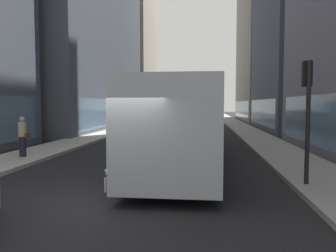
{
  "coord_description": "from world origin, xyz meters",
  "views": [
    {
      "loc": [
        2.06,
        -7.55,
        2.36
      ],
      "look_at": [
        0.48,
        6.8,
        1.4
      ],
      "focal_mm": 35.06,
      "sensor_mm": 36.0,
      "label": 1
    }
  ],
  "objects": [
    {
      "name": "car_blue_hatchback",
      "position": [
        -2.8,
        20.23,
        0.82
      ],
      "size": [
        1.71,
        4.28,
        1.62
      ],
      "color": "#4C6BB7",
      "rests_on": "ground"
    },
    {
      "name": "car_yellow_taxi",
      "position": [
        1.2,
        36.3,
        0.82
      ],
      "size": [
        1.84,
        4.28,
        1.62
      ],
      "color": "yellow",
      "rests_on": "ground"
    },
    {
      "name": "sidewalk_right",
      "position": [
        5.7,
        35.0,
        0.07
      ],
      "size": [
        2.4,
        110.0,
        0.15
      ],
      "primitive_type": "cube",
      "color": "gray",
      "rests_on": "ground"
    },
    {
      "name": "building_right_far",
      "position": [
        11.9,
        42.51,
        13.88
      ],
      "size": [
        8.63,
        18.47,
        27.78
      ],
      "color": "gray",
      "rests_on": "ground"
    },
    {
      "name": "ground_plane",
      "position": [
        0.0,
        35.0,
        0.0
      ],
      "size": [
        120.0,
        120.0,
        0.0
      ],
      "primitive_type": "plane",
      "color": "black"
    },
    {
      "name": "dalmatian_dog",
      "position": [
        -0.48,
        1.14,
        0.51
      ],
      "size": [
        0.22,
        0.96,
        0.72
      ],
      "color": "white",
      "rests_on": "ground"
    },
    {
      "name": "box_truck",
      "position": [
        1.2,
        16.38,
        1.67
      ],
      "size": [
        2.3,
        7.5,
        3.05
      ],
      "color": "silver",
      "rests_on": "ground"
    },
    {
      "name": "sidewalk_left",
      "position": [
        -5.7,
        35.0,
        0.07
      ],
      "size": [
        2.4,
        110.0,
        0.15
      ],
      "primitive_type": "cube",
      "color": "#ADA89E",
      "rests_on": "ground"
    },
    {
      "name": "car_silver_sedan",
      "position": [
        1.2,
        23.9,
        0.83
      ],
      "size": [
        1.93,
        4.79,
        1.62
      ],
      "color": "#B7BABF",
      "rests_on": "ground"
    },
    {
      "name": "transit_bus",
      "position": [
        1.2,
        5.17,
        1.78
      ],
      "size": [
        2.78,
        11.53,
        3.05
      ],
      "color": "#999EA3",
      "rests_on": "ground"
    },
    {
      "name": "car_red_coupe",
      "position": [
        -2.8,
        33.25,
        0.82
      ],
      "size": [
        1.87,
        4.11,
        1.62
      ],
      "color": "red",
      "rests_on": "ground"
    },
    {
      "name": "pedestrian_with_handbag",
      "position": [
        -5.53,
        5.42,
        1.01
      ],
      "size": [
        0.45,
        0.34,
        1.69
      ],
      "color": "#1E1E2D",
      "rests_on": "sidewalk_left"
    },
    {
      "name": "car_black_suv",
      "position": [
        -1.2,
        39.26,
        0.82
      ],
      "size": [
        1.85,
        4.53,
        1.62
      ],
      "color": "black",
      "rests_on": "ground"
    },
    {
      "name": "traffic_light_near",
      "position": [
        4.9,
        1.89,
        2.44
      ],
      "size": [
        0.24,
        0.41,
        3.4
      ],
      "color": "black",
      "rests_on": "sidewalk_right"
    }
  ]
}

